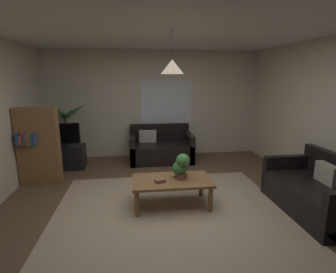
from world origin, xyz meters
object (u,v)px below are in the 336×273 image
object	(u,v)px
couch_under_window	(161,149)
book_on_table_0	(160,181)
book_on_table_1	(160,180)
tv_stand	(63,157)
tv	(61,134)
remote_on_table_0	(179,176)
potted_palm_corner	(67,136)
potted_plant_on_table	(181,165)
bookshelf_corner	(38,146)
couch_right_side	(317,194)
coffee_table	(172,183)
pendant_lamp	(172,67)
remote_on_table_1	(178,176)

from	to	relation	value
couch_under_window	book_on_table_0	world-z (taller)	couch_under_window
book_on_table_0	book_on_table_1	world-z (taller)	book_on_table_1
tv_stand	tv	distance (m)	0.50
book_on_table_0	remote_on_table_0	world-z (taller)	book_on_table_0
book_on_table_0	potted_palm_corner	world-z (taller)	potted_palm_corner
book_on_table_0	potted_plant_on_table	bearing A→B (deg)	19.38
book_on_table_0	bookshelf_corner	world-z (taller)	bookshelf_corner
couch_right_side	tv	xyz separation A→B (m)	(-4.11, 2.40, 0.47)
book_on_table_1	potted_palm_corner	distance (m)	3.22
couch_under_window	bookshelf_corner	bearing A→B (deg)	-155.12
coffee_table	book_on_table_0	world-z (taller)	book_on_table_0
coffee_table	bookshelf_corner	distance (m)	2.55
book_on_table_1	potted_palm_corner	xyz separation A→B (m)	(-1.90, 2.60, 0.13)
couch_under_window	tv_stand	bearing A→B (deg)	-172.93
book_on_table_1	pendant_lamp	bearing A→B (deg)	26.20
couch_right_side	remote_on_table_0	distance (m)	2.01
tv_stand	book_on_table_0	bearing A→B (deg)	-47.34
tv_stand	potted_palm_corner	world-z (taller)	potted_palm_corner
coffee_table	book_on_table_1	world-z (taller)	book_on_table_1
potted_plant_on_table	potted_palm_corner	world-z (taller)	potted_palm_corner
coffee_table	book_on_table_0	distance (m)	0.22
book_on_table_1	pendant_lamp	distance (m)	1.60
coffee_table	tv	distance (m)	2.86
couch_under_window	tv	distance (m)	2.20
coffee_table	book_on_table_1	distance (m)	0.23
book_on_table_0	pendant_lamp	xyz separation A→B (m)	(0.19, 0.08, 1.62)
coffee_table	potted_palm_corner	xyz separation A→B (m)	(-2.08, 2.51, 0.23)
tv_stand	bookshelf_corner	world-z (taller)	bookshelf_corner
couch_under_window	bookshelf_corner	xyz separation A→B (m)	(-2.31, -1.07, 0.43)
couch_under_window	tv	xyz separation A→B (m)	(-2.13, -0.29, 0.47)
remote_on_table_0	bookshelf_corner	world-z (taller)	bookshelf_corner
couch_right_side	coffee_table	xyz separation A→B (m)	(-2.05, 0.46, 0.08)
potted_palm_corner	couch_right_side	bearing A→B (deg)	-35.72
remote_on_table_0	potted_plant_on_table	world-z (taller)	potted_plant_on_table
couch_under_window	book_on_table_1	bearing A→B (deg)	-96.12
potted_plant_on_table	tv	xyz separation A→B (m)	(-2.21, 1.90, 0.13)
couch_right_side	book_on_table_0	xyz separation A→B (m)	(-2.23, 0.38, 0.16)
bookshelf_corner	remote_on_table_1	bearing A→B (deg)	-23.66
potted_plant_on_table	bookshelf_corner	bearing A→B (deg)	155.12
tv_stand	pendant_lamp	world-z (taller)	pendant_lamp
potted_plant_on_table	potted_palm_corner	bearing A→B (deg)	132.09
book_on_table_0	tv_stand	xyz separation A→B (m)	(-1.88, 2.04, -0.18)
couch_right_side	book_on_table_1	xyz separation A→B (m)	(-2.23, 0.37, 0.18)
book_on_table_1	bookshelf_corner	distance (m)	2.42
tv	book_on_table_0	bearing A→B (deg)	-47.04
book_on_table_1	book_on_table_0	bearing A→B (deg)	90.64
book_on_table_1	potted_palm_corner	world-z (taller)	potted_palm_corner
couch_right_side	tv_stand	size ratio (longest dim) A/B	1.68
remote_on_table_0	tv_stand	xyz separation A→B (m)	(-2.19, 1.86, -0.18)
couch_right_side	book_on_table_1	world-z (taller)	couch_right_side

